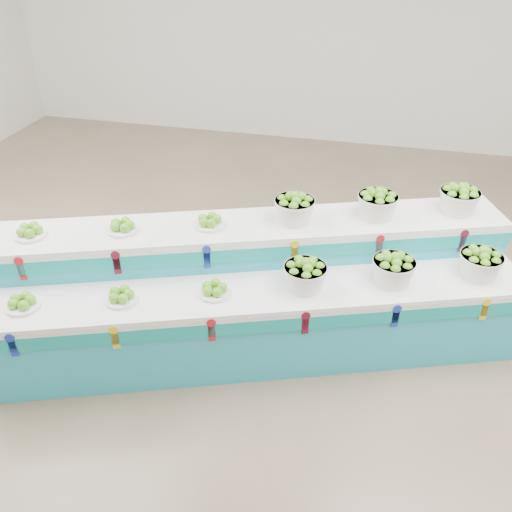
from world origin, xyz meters
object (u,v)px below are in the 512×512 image
Objects in this scene: display_stand at (256,292)px; basket_upper_right at (459,199)px; plate_upper_mid at (122,225)px; basket_lower_left at (305,275)px.

basket_upper_right is at bearing 8.60° from display_stand.
basket_upper_right is (2.67, 0.99, 0.07)m from plate_upper_mid.
basket_upper_right is (1.15, 1.00, 0.30)m from basket_lower_left.
basket_upper_right reaches higher than plate_upper_mid.
basket_lower_left is 1.53m from plate_upper_mid.
basket_lower_left is at bearing -37.35° from display_stand.
basket_upper_right is at bearing 41.00° from basket_lower_left.
plate_upper_mid is at bearing 165.79° from display_stand.
basket_lower_left is (0.42, -0.13, 0.33)m from display_stand.
display_stand is 12.86× the size of basket_upper_right.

